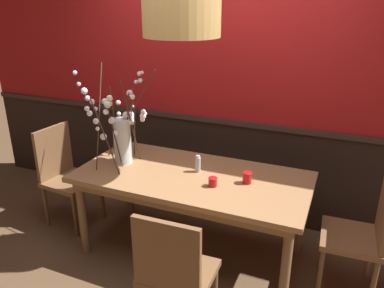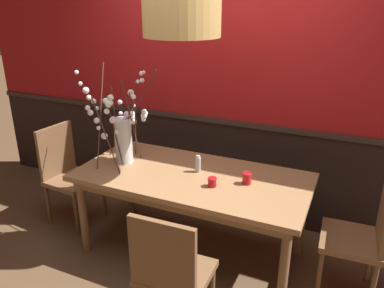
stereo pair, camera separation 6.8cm
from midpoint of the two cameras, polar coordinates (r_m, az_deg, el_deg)
name	(u,v)px [view 1 (the left image)]	position (r m, az deg, el deg)	size (l,w,h in m)	color
ground_plane	(192,251)	(3.53, -0.57, -15.67)	(24.00, 24.00, 0.00)	brown
back_wall	(226,79)	(3.66, 4.53, 9.72)	(5.79, 0.14, 2.80)	black
dining_table	(192,184)	(3.17, -0.61, -5.95)	(1.91, 0.92, 0.75)	#997047
chair_head_east_end	(364,230)	(3.06, 23.75, -11.75)	(0.43, 0.46, 0.98)	brown
chair_near_side_right	(174,271)	(2.48, -3.51, -18.46)	(0.46, 0.42, 0.95)	brown
chair_head_west_end	(65,172)	(3.91, -18.99, -3.94)	(0.48, 0.48, 0.97)	brown
chair_far_side_left	(199,155)	(4.08, 0.54, -1.72)	(0.45, 0.44, 0.96)	brown
vase_with_blossoms	(121,134)	(3.34, -11.13, 1.52)	(0.57, 0.78, 0.84)	silver
candle_holder_nearer_center	(247,178)	(3.01, 7.61, -5.03)	(0.07, 0.07, 0.09)	red
candle_holder_nearer_edge	(213,182)	(2.94, 2.47, -5.67)	(0.07, 0.07, 0.07)	red
condiment_bottle	(198,164)	(3.16, 0.29, -3.02)	(0.05, 0.05, 0.15)	#ADADB2
pendant_lamp	(182,16)	(2.88, -2.28, 18.59)	(0.57, 0.57, 0.96)	tan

